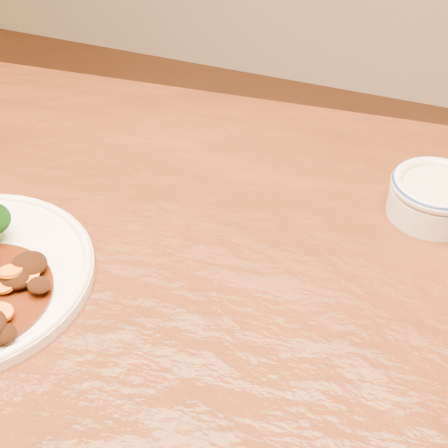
% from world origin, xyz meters
% --- Properties ---
extents(dining_table, '(1.58, 1.03, 0.75)m').
position_xyz_m(dining_table, '(0.00, 0.00, 0.67)').
color(dining_table, '#5F2710').
rests_on(dining_table, ground).
extents(dip_bowl, '(0.11, 0.11, 0.05)m').
position_xyz_m(dip_bowl, '(0.25, 0.25, 0.78)').
color(dip_bowl, beige).
rests_on(dip_bowl, dining_table).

